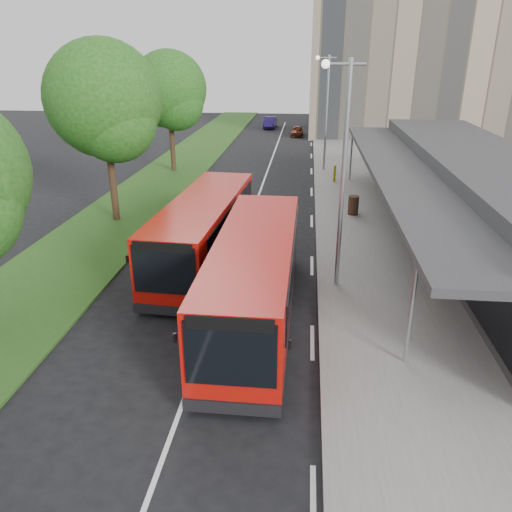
{
  "coord_description": "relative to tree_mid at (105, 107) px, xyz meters",
  "views": [
    {
      "loc": [
        2.91,
        -15.35,
        8.3
      ],
      "look_at": [
        1.23,
        1.18,
        1.5
      ],
      "focal_mm": 35.0,
      "sensor_mm": 36.0,
      "label": 1
    }
  ],
  "objects": [
    {
      "name": "ground",
      "position": [
        7.01,
        -9.05,
        -5.84
      ],
      "size": [
        120.0,
        120.0,
        0.0
      ],
      "primitive_type": "plane",
      "color": "black",
      "rests_on": "ground"
    },
    {
      "name": "pavement",
      "position": [
        13.01,
        10.95,
        -5.76
      ],
      "size": [
        5.0,
        80.0,
        0.15
      ],
      "primitive_type": "cube",
      "color": "slate",
      "rests_on": "ground"
    },
    {
      "name": "grass_verge",
      "position": [
        0.01,
        10.95,
        -5.79
      ],
      "size": [
        5.0,
        80.0,
        0.1
      ],
      "primitive_type": "cube",
      "color": "#234717",
      "rests_on": "ground"
    },
    {
      "name": "lane_centre_line",
      "position": [
        7.01,
        5.95,
        -5.83
      ],
      "size": [
        0.12,
        70.0,
        0.01
      ],
      "primitive_type": "cube",
      "color": "silver",
      "rests_on": "ground"
    },
    {
      "name": "kerb_dashes",
      "position": [
        10.31,
        9.95,
        -5.83
      ],
      "size": [
        0.12,
        56.0,
        0.01
      ],
      "color": "silver",
      "rests_on": "ground"
    },
    {
      "name": "office_block",
      "position": [
        21.01,
        32.95,
        3.16
      ],
      "size": [
        22.0,
        12.0,
        18.0
      ],
      "primitive_type": "cube",
      "color": "tan",
      "rests_on": "ground"
    },
    {
      "name": "station_building",
      "position": [
        17.87,
        -1.05,
        -3.8
      ],
      "size": [
        7.7,
        26.0,
        4.0
      ],
      "color": "#313134",
      "rests_on": "ground"
    },
    {
      "name": "tree_mid",
      "position": [
        0.0,
        0.0,
        0.0
      ],
      "size": [
        5.63,
        5.63,
        9.04
      ],
      "color": "#332414",
      "rests_on": "ground"
    },
    {
      "name": "tree_far",
      "position": [
        0.0,
        12.0,
        -0.3
      ],
      "size": [
        5.34,
        5.34,
        8.57
      ],
      "color": "#332414",
      "rests_on": "ground"
    },
    {
      "name": "lamp_post_near",
      "position": [
        11.13,
        -7.05,
        -1.12
      ],
      "size": [
        1.44,
        0.28,
        8.0
      ],
      "color": "#96989E",
      "rests_on": "pavement"
    },
    {
      "name": "lamp_post_far",
      "position": [
        11.13,
        12.95,
        -1.12
      ],
      "size": [
        1.44,
        0.28,
        8.0
      ],
      "color": "#96989E",
      "rests_on": "pavement"
    },
    {
      "name": "bus_main",
      "position": [
        8.39,
        -9.75,
        -4.36
      ],
      "size": [
        2.77,
        10.21,
        2.88
      ],
      "rotation": [
        0.0,
        0.0,
        -0.01
      ],
      "color": "#B5090A",
      "rests_on": "ground"
    },
    {
      "name": "bus_second",
      "position": [
        5.81,
        -5.27,
        -4.4
      ],
      "size": [
        3.12,
        10.04,
        2.8
      ],
      "rotation": [
        0.0,
        0.0,
        -0.06
      ],
      "color": "#B5090A",
      "rests_on": "ground"
    },
    {
      "name": "litter_bin",
      "position": [
        12.52,
        1.89,
        -5.18
      ],
      "size": [
        0.7,
        0.7,
        1.01
      ],
      "primitive_type": "cylinder",
      "rotation": [
        0.0,
        0.0,
        0.3
      ],
      "color": "#3A2317",
      "rests_on": "pavement"
    },
    {
      "name": "bollard",
      "position": [
        11.83,
        9.27,
        -5.14
      ],
      "size": [
        0.19,
        0.19,
        1.1
      ],
      "primitive_type": "cylinder",
      "rotation": [
        0.0,
        0.0,
        -0.11
      ],
      "color": "#FBEC0D",
      "rests_on": "pavement"
    },
    {
      "name": "car_near",
      "position": [
        8.77,
        30.06,
        -5.32
      ],
      "size": [
        1.34,
        3.11,
        1.05
      ],
      "primitive_type": "imported",
      "rotation": [
        0.0,
        0.0,
        -0.03
      ],
      "color": "#5B1E0D",
      "rests_on": "ground"
    },
    {
      "name": "car_far",
      "position": [
        5.46,
        35.78,
        -5.21
      ],
      "size": [
        1.44,
        3.83,
        1.25
      ],
      "primitive_type": "imported",
      "rotation": [
        0.0,
        0.0,
        -0.03
      ],
      "color": "navy",
      "rests_on": "ground"
    }
  ]
}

